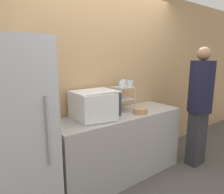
# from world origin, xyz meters

# --- Properties ---
(ground_plane) EXTENTS (12.00, 12.00, 0.00)m
(ground_plane) POSITION_xyz_m (0.00, 0.00, 0.00)
(ground_plane) COLOR #4C4742
(wall_back) EXTENTS (8.00, 0.06, 2.60)m
(wall_back) POSITION_xyz_m (0.00, 0.64, 1.30)
(wall_back) COLOR tan
(wall_back) RESTS_ON ground_plane
(counter) EXTENTS (1.79, 0.60, 0.88)m
(counter) POSITION_xyz_m (0.00, 0.30, 0.44)
(counter) COLOR #9E9993
(counter) RESTS_ON ground_plane
(microwave) EXTENTS (0.53, 0.51, 0.33)m
(microwave) POSITION_xyz_m (-0.34, 0.35, 1.05)
(microwave) COLOR silver
(microwave) RESTS_ON counter
(dish_rack) EXTENTS (0.25, 0.25, 0.33)m
(dish_rack) POSITION_xyz_m (0.14, 0.40, 1.12)
(dish_rack) COLOR #B2B2B7
(dish_rack) RESTS_ON counter
(glass_front_left) EXTENTS (0.08, 0.08, 0.09)m
(glass_front_left) POSITION_xyz_m (0.06, 0.33, 1.26)
(glass_front_left) COLOR silver
(glass_front_left) RESTS_ON dish_rack
(glass_back_right) EXTENTS (0.08, 0.08, 0.09)m
(glass_back_right) POSITION_xyz_m (0.21, 0.48, 1.26)
(glass_back_right) COLOR silver
(glass_back_right) RESTS_ON dish_rack
(glass_front_right) EXTENTS (0.08, 0.08, 0.09)m
(glass_front_right) POSITION_xyz_m (0.21, 0.34, 1.26)
(glass_front_right) COLOR silver
(glass_front_right) RESTS_ON dish_rack
(bowl) EXTENTS (0.18, 0.18, 0.07)m
(bowl) POSITION_xyz_m (0.22, 0.15, 0.92)
(bowl) COLOR #AD7F56
(bowl) RESTS_ON counter
(person) EXTENTS (0.34, 0.34, 1.75)m
(person) POSITION_xyz_m (1.14, -0.15, 0.99)
(person) COLOR #2D2D33
(person) RESTS_ON ground_plane
(refrigerator) EXTENTS (0.61, 0.65, 1.80)m
(refrigerator) POSITION_xyz_m (-1.24, 0.28, 0.90)
(refrigerator) COLOR #B7B7BC
(refrigerator) RESTS_ON ground_plane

